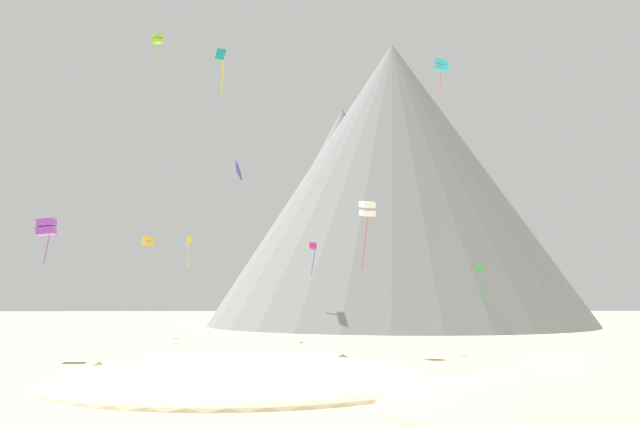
# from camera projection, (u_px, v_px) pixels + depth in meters

# --- Properties ---
(ground_plane) EXTENTS (400.00, 400.00, 0.00)m
(ground_plane) POSITION_uv_depth(u_px,v_px,m) (445.00, 395.00, 29.62)
(ground_plane) COLOR #C6B284
(dune_foreground_left) EXTENTS (8.92, 14.42, 2.92)m
(dune_foreground_left) POSITION_uv_depth(u_px,v_px,m) (603.00, 376.00, 36.73)
(dune_foreground_left) COLOR #C6B284
(dune_foreground_left) RESTS_ON ground_plane
(dune_foreground_right) EXTENTS (22.87, 20.52, 2.66)m
(dune_foreground_right) POSITION_uv_depth(u_px,v_px,m) (242.00, 382.00, 34.09)
(dune_foreground_right) COLOR beige
(dune_foreground_right) RESTS_ON ground_plane
(dune_midground) EXTENTS (22.22, 19.78, 2.40)m
(dune_midground) POSITION_uv_depth(u_px,v_px,m) (595.00, 408.00, 26.15)
(dune_midground) COLOR #C6B284
(dune_midground) RESTS_ON ground_plane
(bush_scatter_east) EXTENTS (2.63, 2.63, 1.09)m
(bush_scatter_east) POSITION_uv_depth(u_px,v_px,m) (327.00, 382.00, 30.07)
(bush_scatter_east) COLOR #568442
(bush_scatter_east) RESTS_ON ground_plane
(bush_low_patch) EXTENTS (2.32, 2.32, 0.58)m
(bush_low_patch) POSITION_uv_depth(u_px,v_px,m) (343.00, 358.00, 44.99)
(bush_low_patch) COLOR #568442
(bush_low_patch) RESTS_ON ground_plane
(bush_mid_center) EXTENTS (2.44, 2.44, 0.87)m
(bush_mid_center) POSITION_uv_depth(u_px,v_px,m) (99.00, 369.00, 36.88)
(bush_mid_center) COLOR #568442
(bush_mid_center) RESTS_ON ground_plane
(rock_massif) EXTENTS (78.33, 78.33, 52.20)m
(rock_massif) POSITION_uv_depth(u_px,v_px,m) (381.00, 191.00, 114.51)
(rock_massif) COLOR slate
(rock_massif) RESTS_ON ground_plane
(kite_cyan_mid) EXTENTS (1.44, 1.42, 2.89)m
(kite_cyan_mid) POSITION_uv_depth(u_px,v_px,m) (442.00, 66.00, 54.25)
(kite_cyan_mid) COLOR #33BCDB
(kite_violet_low) EXTENTS (1.50, 1.46, 3.62)m
(kite_violet_low) POSITION_uv_depth(u_px,v_px,m) (46.00, 227.00, 48.83)
(kite_violet_low) COLOR purple
(kite_white_low) EXTENTS (1.37, 1.42, 5.73)m
(kite_white_low) POSITION_uv_depth(u_px,v_px,m) (367.00, 210.00, 51.88)
(kite_white_low) COLOR white
(kite_teal_high) EXTENTS (1.06, 0.25, 4.32)m
(kite_teal_high) POSITION_uv_depth(u_px,v_px,m) (221.00, 60.00, 56.48)
(kite_teal_high) COLOR teal
(kite_gold_low) EXTENTS (1.55, 1.55, 1.17)m
(kite_gold_low) POSITION_uv_depth(u_px,v_px,m) (148.00, 241.00, 75.95)
(kite_gold_low) COLOR gold
(kite_magenta_low) EXTENTS (1.07, 1.10, 4.41)m
(kite_magenta_low) POSITION_uv_depth(u_px,v_px,m) (313.00, 247.00, 84.01)
(kite_magenta_low) COLOR #D1339E
(kite_lime_high) EXTENTS (1.28, 1.29, 3.56)m
(kite_lime_high) POSITION_uv_depth(u_px,v_px,m) (158.00, 39.00, 63.72)
(kite_lime_high) COLOR #8CD133
(kite_yellow_low) EXTENTS (0.50, 0.83, 3.61)m
(kite_yellow_low) POSITION_uv_depth(u_px,v_px,m) (189.00, 245.00, 71.23)
(kite_yellow_low) COLOR yellow
(kite_indigo_mid) EXTENTS (1.29, 2.63, 2.54)m
(kite_indigo_mid) POSITION_uv_depth(u_px,v_px,m) (237.00, 171.00, 73.50)
(kite_indigo_mid) COLOR #5138B2
(kite_green_low) EXTENTS (0.99, 0.58, 5.19)m
(kite_green_low) POSITION_uv_depth(u_px,v_px,m) (481.00, 277.00, 81.22)
(kite_green_low) COLOR green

